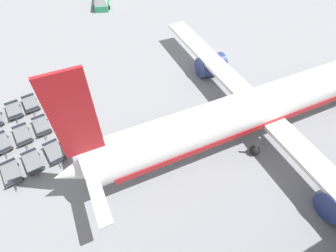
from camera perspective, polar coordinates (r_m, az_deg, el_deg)
The scene contains 10 objects.
ground_plane at distance 40.40m, azimuth 7.63°, elevation 13.91°, with size 500.00×500.00×0.00m, color gray.
airplane at distance 29.97m, azimuth 21.51°, elevation 4.69°, with size 42.30×45.48×13.17m.
baggage_dolly_row_near_col_b at distance 32.96m, azimuth -32.49°, elevation -3.25°, with size 3.59×2.00×0.92m.
baggage_dolly_row_near_col_c at distance 29.87m, azimuth -30.95°, elevation -8.81°, with size 3.58×1.90×0.92m.
baggage_dolly_row_mid_a_col_a at distance 36.12m, azimuth -30.50°, elevation 2.87°, with size 3.57×1.83×0.92m.
baggage_dolly_row_mid_a_col_b at distance 32.67m, azimuth -29.08°, elevation -1.75°, with size 3.58×1.89×0.92m.
baggage_dolly_row_mid_a_col_c at distance 29.66m, azimuth -27.33°, elevation -7.05°, with size 3.59×1.91×0.92m.
baggage_dolly_row_mid_b_col_a at distance 36.11m, azimuth -27.70°, elevation 4.27°, with size 3.58×1.86×0.92m.
baggage_dolly_row_mid_b_col_b at distance 32.71m, azimuth -25.78°, elevation 0.01°, with size 3.57×1.84×0.92m.
baggage_dolly_row_mid_b_col_c at distance 29.53m, azimuth -23.44°, elevation -5.30°, with size 3.59×1.94×0.92m.
Camera 1 is at (27.51, -19.45, 22.31)m, focal length 28.00 mm.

